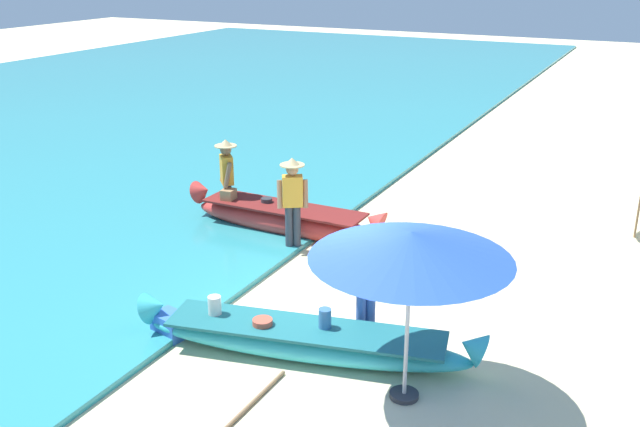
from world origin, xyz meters
TOP-DOWN VIEW (x-y plane):
  - ground_plane at (0.00, 0.00)m, footprint 80.00×80.00m
  - sea at (-13.47, 8.00)m, footprint 24.00×56.00m
  - boat_cyan_foreground at (0.27, -0.98)m, footprint 4.76×1.68m
  - boat_red_midground at (-2.21, 2.83)m, footprint 4.19×0.81m
  - person_vendor_hatted at (-1.62, 2.15)m, footprint 0.57×0.46m
  - person_tourist_customer at (0.83, -0.22)m, footprint 0.52×0.53m
  - person_vendor_assistant at (-3.54, 2.93)m, footprint 0.52×0.54m
  - patio_umbrella_large at (1.81, -1.28)m, footprint 2.35×2.35m
  - cooler_box at (-1.67, -1.36)m, footprint 0.54×0.44m
  - paddle at (0.23, -2.56)m, footprint 0.36×1.66m

SIDE VIEW (x-z plane):
  - ground_plane at x=0.00m, z-range 0.00..0.00m
  - paddle at x=0.23m, z-range 0.00..0.06m
  - sea at x=-13.47m, z-range 0.00..0.10m
  - cooler_box at x=-1.67m, z-range 0.00..0.35m
  - boat_cyan_foreground at x=0.27m, z-range -0.12..0.60m
  - boat_red_midground at x=-2.21m, z-range -0.12..0.73m
  - person_tourist_customer at x=0.83m, z-range 0.11..1.79m
  - person_vendor_assistant at x=-3.54m, z-range 0.13..1.83m
  - person_vendor_hatted at x=-1.62m, z-range 0.14..1.89m
  - patio_umbrella_large at x=1.81m, z-range 0.91..3.09m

